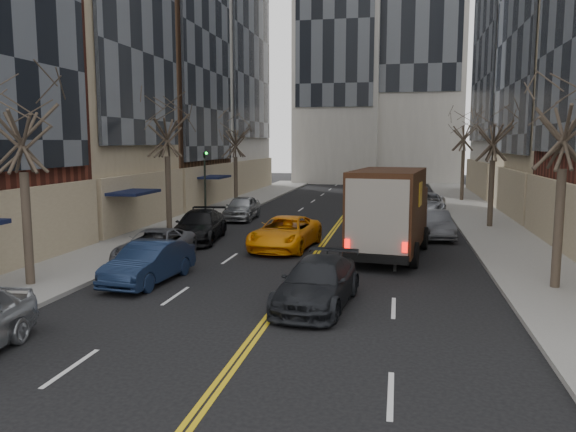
# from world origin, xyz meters

# --- Properties ---
(ground) EXTENTS (160.00, 160.00, 0.00)m
(ground) POSITION_xyz_m (0.00, 0.00, 0.00)
(ground) COLOR black
(ground) RESTS_ON ground
(sidewalk_left) EXTENTS (4.00, 66.00, 0.15)m
(sidewalk_left) POSITION_xyz_m (-9.00, 27.00, 0.07)
(sidewalk_left) COLOR slate
(sidewalk_left) RESTS_ON ground
(sidewalk_right) EXTENTS (4.00, 66.00, 0.15)m
(sidewalk_right) POSITION_xyz_m (9.00, 27.00, 0.07)
(sidewalk_right) COLOR slate
(sidewalk_right) RESTS_ON ground
(tree_lf_near) EXTENTS (3.20, 3.20, 8.41)m
(tree_lf_near) POSITION_xyz_m (-8.80, 8.00, 6.24)
(tree_lf_near) COLOR #382D23
(tree_lf_near) RESTS_ON sidewalk_left
(tree_lf_mid) EXTENTS (3.20, 3.20, 8.91)m
(tree_lf_mid) POSITION_xyz_m (-8.80, 20.00, 6.60)
(tree_lf_mid) COLOR #382D23
(tree_lf_mid) RESTS_ON sidewalk_left
(tree_lf_far) EXTENTS (3.20, 3.20, 8.12)m
(tree_lf_far) POSITION_xyz_m (-8.80, 33.00, 6.02)
(tree_lf_far) COLOR #382D23
(tree_lf_far) RESTS_ON sidewalk_left
(tree_rt_near) EXTENTS (3.20, 3.20, 8.71)m
(tree_rt_near) POSITION_xyz_m (8.80, 11.00, 6.45)
(tree_rt_near) COLOR #382D23
(tree_rt_near) RESTS_ON sidewalk_right
(tree_rt_mid) EXTENTS (3.20, 3.20, 8.32)m
(tree_rt_mid) POSITION_xyz_m (8.80, 25.00, 6.17)
(tree_rt_mid) COLOR #382D23
(tree_rt_mid) RESTS_ON sidewalk_right
(tree_rt_far) EXTENTS (3.20, 3.20, 9.11)m
(tree_rt_far) POSITION_xyz_m (8.80, 40.00, 6.74)
(tree_rt_far) COLOR #382D23
(tree_rt_far) RESTS_ON sidewalk_right
(traffic_signal) EXTENTS (0.29, 0.26, 4.70)m
(traffic_signal) POSITION_xyz_m (-7.39, 22.00, 2.82)
(traffic_signal) COLOR black
(traffic_signal) RESTS_ON sidewalk_left
(ups_truck) EXTENTS (3.55, 7.27, 3.83)m
(ups_truck) POSITION_xyz_m (3.21, 15.68, 1.93)
(ups_truck) COLOR black
(ups_truck) RESTS_ON ground
(observer_sedan) EXTENTS (2.49, 5.08, 1.42)m
(observer_sedan) POSITION_xyz_m (1.20, 7.79, 0.71)
(observer_sedan) COLOR black
(observer_sedan) RESTS_ON ground
(taxi) EXTENTS (2.98, 5.59, 1.49)m
(taxi) POSITION_xyz_m (-1.61, 16.70, 0.75)
(taxi) COLOR orange
(taxi) RESTS_ON ground
(pedestrian) EXTENTS (0.48, 0.63, 1.56)m
(pedestrian) POSITION_xyz_m (1.65, 13.00, 0.78)
(pedestrian) COLOR black
(pedestrian) RESTS_ON ground
(parked_lf_b) EXTENTS (1.94, 4.53, 1.45)m
(parked_lf_b) POSITION_xyz_m (-5.10, 9.48, 0.73)
(parked_lf_b) COLOR #101C35
(parked_lf_b) RESTS_ON ground
(parked_lf_c) EXTENTS (2.54, 5.06, 1.37)m
(parked_lf_c) POSITION_xyz_m (-6.30, 12.62, 0.69)
(parked_lf_c) COLOR #4F5057
(parked_lf_c) RESTS_ON ground
(parked_lf_d) EXTENTS (2.75, 5.48, 1.53)m
(parked_lf_d) POSITION_xyz_m (-6.30, 17.92, 0.76)
(parked_lf_d) COLOR black
(parked_lf_d) RESTS_ON ground
(parked_lf_e) EXTENTS (1.98, 4.56, 1.53)m
(parked_lf_e) POSITION_xyz_m (-6.30, 25.88, 0.77)
(parked_lf_e) COLOR #95989C
(parked_lf_e) RESTS_ON ground
(parked_rt_a) EXTENTS (2.04, 4.47, 1.42)m
(parked_rt_a) POSITION_xyz_m (5.44, 21.17, 0.71)
(parked_rt_a) COLOR #47494E
(parked_rt_a) RESTS_ON ground
(parked_rt_b) EXTENTS (2.88, 5.65, 1.53)m
(parked_rt_b) POSITION_xyz_m (5.49, 30.43, 0.76)
(parked_rt_b) COLOR #B6B9BF
(parked_rt_b) RESTS_ON ground
(parked_rt_c) EXTENTS (2.37, 4.95, 1.39)m
(parked_rt_c) POSITION_xyz_m (5.10, 36.14, 0.70)
(parked_rt_c) COLOR black
(parked_rt_c) RESTS_ON ground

